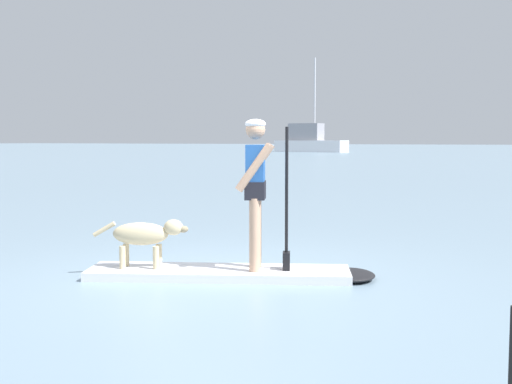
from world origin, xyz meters
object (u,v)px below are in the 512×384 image
Objects in this scene: person_paddler at (257,183)px; dog at (145,235)px; paddleboard at (239,273)px; moored_boat_far_port at (309,141)px.

person_paddler is 1.60× the size of dog.
dog is (-1.19, -0.46, -0.60)m from person_paddler.
paddleboard is 3.10× the size of dog.
person_paddler is 74.41m from moored_boat_far_port.
moored_boat_far_port is at bearing 109.85° from person_paddler.
moored_boat_far_port is at bearing 108.86° from dog.
person_paddler is 0.14× the size of moored_boat_far_port.
paddleboard is at bearing 21.20° from dog.
moored_boat_far_port is (-25.26, 69.99, 0.29)m from person_paddler.
dog is at bearing -158.80° from paddleboard.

